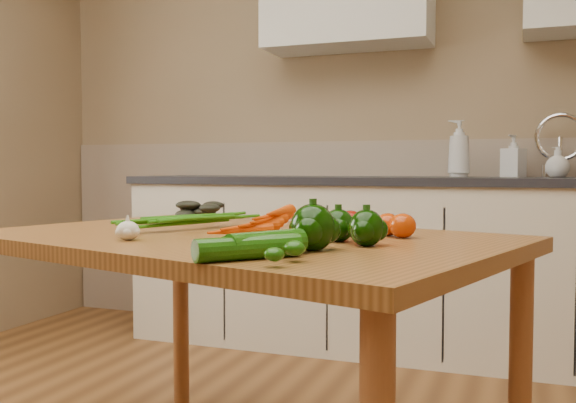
# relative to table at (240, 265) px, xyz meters

# --- Properties ---
(room) EXTENTS (4.04, 5.04, 2.64)m
(room) POSITION_rel_table_xyz_m (-0.09, -0.33, 0.57)
(room) COLOR brown
(room) RESTS_ON ground
(counter_run) EXTENTS (2.84, 0.64, 1.14)m
(counter_run) POSITION_rel_table_xyz_m (0.12, 1.68, -0.22)
(counter_run) COLOR beige
(counter_run) RESTS_ON ground
(table) EXTENTS (1.62, 1.28, 0.76)m
(table) POSITION_rel_table_xyz_m (0.00, 0.00, 0.00)
(table) COLOR #995F2C
(table) RESTS_ON ground
(soap_bottle_a) EXTENTS (0.13, 0.13, 0.29)m
(soap_bottle_a) POSITION_rel_table_xyz_m (0.42, 1.74, 0.37)
(soap_bottle_a) COLOR silver
(soap_bottle_a) RESTS_ON counter_run
(soap_bottle_b) EXTENTS (0.13, 0.13, 0.21)m
(soap_bottle_b) POSITION_rel_table_xyz_m (0.68, 1.81, 0.33)
(soap_bottle_b) COLOR silver
(soap_bottle_b) RESTS_ON counter_run
(soap_bottle_c) EXTENTS (0.13, 0.13, 0.15)m
(soap_bottle_c) POSITION_rel_table_xyz_m (0.88, 1.75, 0.30)
(soap_bottle_c) COLOR silver
(soap_bottle_c) RESTS_ON counter_run
(carrot_bunch) EXTENTS (0.31, 0.27, 0.07)m
(carrot_bunch) POSITION_rel_table_xyz_m (-0.02, 0.04, 0.12)
(carrot_bunch) COLOR #EA4A05
(carrot_bunch) RESTS_ON table
(leafy_greens) EXTENTS (0.20, 0.18, 0.10)m
(leafy_greens) POSITION_rel_table_xyz_m (-0.37, 0.45, 0.14)
(leafy_greens) COLOR black
(leafy_greens) RESTS_ON table
(garlic_bulb) EXTENTS (0.06, 0.06, 0.05)m
(garlic_bulb) POSITION_rel_table_xyz_m (-0.21, -0.23, 0.11)
(garlic_bulb) COLOR silver
(garlic_bulb) RESTS_ON table
(pepper_a) EXTENTS (0.08, 0.08, 0.08)m
(pepper_a) POSITION_rel_table_xyz_m (0.30, -0.07, 0.12)
(pepper_a) COLOR black
(pepper_a) RESTS_ON table
(pepper_b) EXTENTS (0.08, 0.08, 0.08)m
(pepper_b) POSITION_rel_table_xyz_m (0.39, -0.13, 0.13)
(pepper_b) COLOR black
(pepper_b) RESTS_ON table
(pepper_c) EXTENTS (0.10, 0.10, 0.10)m
(pepper_c) POSITION_rel_table_xyz_m (0.30, -0.25, 0.14)
(pepper_c) COLOR black
(pepper_c) RESTS_ON table
(tomato_a) EXTENTS (0.07, 0.07, 0.07)m
(tomato_a) POSITION_rel_table_xyz_m (0.28, 0.12, 0.12)
(tomato_a) COLOR #820B02
(tomato_a) RESTS_ON table
(tomato_b) EXTENTS (0.07, 0.07, 0.06)m
(tomato_b) POSITION_rel_table_xyz_m (0.39, 0.11, 0.12)
(tomato_b) COLOR #C23604
(tomato_b) RESTS_ON table
(tomato_c) EXTENTS (0.07, 0.07, 0.07)m
(tomato_c) POSITION_rel_table_xyz_m (0.44, 0.07, 0.12)
(tomato_c) COLOR #C23604
(tomato_c) RESTS_ON table
(zucchini_a) EXTENTS (0.14, 0.19, 0.05)m
(zucchini_a) POSITION_rel_table_xyz_m (0.24, -0.39, 0.11)
(zucchini_a) COLOR #124607
(zucchini_a) RESTS_ON table
(zucchini_b) EXTENTS (0.19, 0.20, 0.05)m
(zucchini_b) POSITION_rel_table_xyz_m (0.22, -0.44, 0.11)
(zucchini_b) COLOR #124607
(zucchini_b) RESTS_ON table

